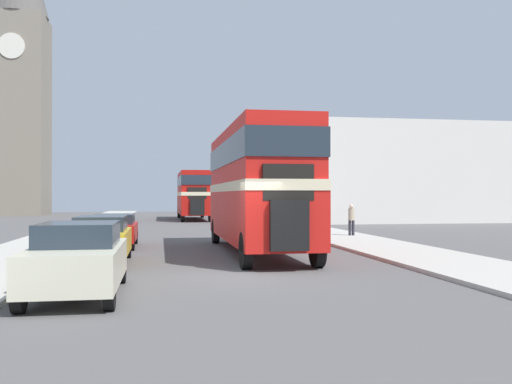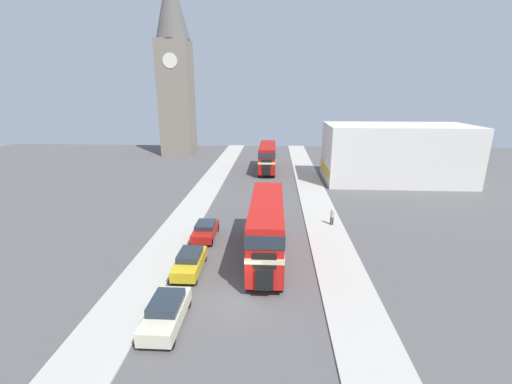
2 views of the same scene
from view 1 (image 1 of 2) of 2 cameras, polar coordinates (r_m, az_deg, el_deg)
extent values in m
plane|color=#565454|center=(15.24, -1.78, -8.36)|extent=(120.00, 120.00, 0.00)
cube|color=#B7B2A8|center=(17.47, 20.90, -7.11)|extent=(3.50, 120.00, 0.12)
cube|color=red|center=(21.06, 0.00, -2.34)|extent=(2.41, 10.81, 1.75)
cube|color=beige|center=(21.04, 0.00, 0.47)|extent=(2.43, 10.86, 0.32)
cube|color=red|center=(21.09, 0.00, 3.50)|extent=(2.36, 10.59, 1.91)
cube|color=#232D38|center=(21.10, 0.00, 3.76)|extent=(2.43, 10.70, 0.86)
cube|color=black|center=(15.67, 3.36, -3.36)|extent=(1.08, 0.20, 1.40)
cube|color=black|center=(15.79, 3.24, 0.97)|extent=(1.45, 0.12, 1.02)
cylinder|color=black|center=(16.47, -1.02, -5.87)|extent=(0.28, 1.08, 1.08)
cylinder|color=black|center=(16.92, 6.16, -5.72)|extent=(0.28, 1.08, 1.08)
cylinder|color=black|center=(25.35, -4.06, -3.93)|extent=(0.28, 1.08, 1.08)
cylinder|color=black|center=(25.64, 0.70, -3.88)|extent=(0.28, 1.08, 1.08)
cube|color=#B2140F|center=(50.12, -6.29, -1.27)|extent=(2.48, 10.50, 1.59)
cube|color=beige|center=(50.11, -6.29, -0.20)|extent=(2.50, 10.55, 0.29)
cube|color=#B2140F|center=(50.13, -6.29, 0.96)|extent=(2.43, 10.29, 1.74)
cube|color=#232D38|center=(50.13, -6.29, 1.06)|extent=(2.50, 10.39, 0.78)
cube|color=black|center=(44.78, -5.89, -1.48)|extent=(1.12, 0.20, 1.27)
cube|color=black|center=(44.92, -5.90, -0.11)|extent=(1.49, 0.12, 0.93)
cylinder|color=black|center=(45.71, -7.35, -2.32)|extent=(0.28, 1.08, 1.08)
cylinder|color=black|center=(45.85, -4.60, -2.32)|extent=(0.28, 1.08, 1.08)
cylinder|color=black|center=(54.36, -7.71, -2.01)|extent=(0.28, 1.08, 1.08)
cylinder|color=black|center=(54.48, -5.39, -2.00)|extent=(0.28, 1.08, 1.08)
cube|color=beige|center=(12.68, -17.39, -6.90)|extent=(1.78, 4.25, 0.77)
cube|color=#232D38|center=(12.80, -17.28, -4.02)|extent=(1.57, 2.21, 0.48)
cylinder|color=black|center=(11.24, -22.63, -9.56)|extent=(0.20, 0.64, 0.64)
cylinder|color=black|center=(10.99, -14.44, -9.78)|extent=(0.20, 0.64, 0.64)
cylinder|color=black|center=(14.49, -19.61, -7.48)|extent=(0.20, 0.64, 0.64)
cylinder|color=black|center=(14.31, -13.30, -7.58)|extent=(0.20, 0.64, 0.64)
cube|color=gold|center=(18.36, -15.26, -4.92)|extent=(1.68, 4.13, 0.74)
cube|color=#232D38|center=(18.49, -15.21, -3.04)|extent=(1.47, 2.15, 0.45)
cylinder|color=black|center=(16.89, -18.32, -6.46)|extent=(0.20, 0.64, 0.64)
cylinder|color=black|center=(16.73, -13.28, -6.53)|extent=(0.20, 0.64, 0.64)
cylinder|color=black|center=(20.07, -16.91, -5.49)|extent=(0.20, 0.64, 0.64)
cylinder|color=black|center=(19.94, -12.68, -5.53)|extent=(0.20, 0.64, 0.64)
cube|color=red|center=(24.06, -13.99, -3.90)|extent=(1.76, 3.97, 0.68)
cube|color=#232D38|center=(24.19, -13.96, -2.62)|extent=(1.55, 2.06, 0.39)
cylinder|color=black|center=(22.63, -16.27, -4.90)|extent=(0.20, 0.64, 0.64)
cylinder|color=black|center=(22.50, -12.30, -4.93)|extent=(0.20, 0.64, 0.64)
cylinder|color=black|center=(25.67, -15.47, -4.36)|extent=(0.20, 0.64, 0.64)
cylinder|color=black|center=(25.56, -11.98, -4.38)|extent=(0.20, 0.64, 0.64)
cylinder|color=#282833|center=(28.95, 9.36, -3.56)|extent=(0.14, 0.14, 0.76)
cylinder|color=#282833|center=(29.00, 9.69, -3.55)|extent=(0.14, 0.14, 0.76)
cylinder|color=tan|center=(28.94, 9.52, -2.22)|extent=(0.31, 0.31, 0.60)
sphere|color=beige|center=(28.93, 9.52, -1.42)|extent=(0.20, 0.20, 0.20)
cube|color=gray|center=(66.22, -22.68, 7.01)|extent=(5.83, 5.83, 21.13)
cylinder|color=silver|center=(64.61, -23.27, 13.30)|extent=(2.62, 0.10, 2.62)
cube|color=silver|center=(49.04, 15.38, 1.77)|extent=(19.12, 9.27, 7.83)
cube|color=gold|center=(45.79, 4.40, -0.84)|extent=(0.12, 8.81, 0.94)
camera|label=2|loc=(11.32, 116.53, 63.93)|focal=24.00mm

